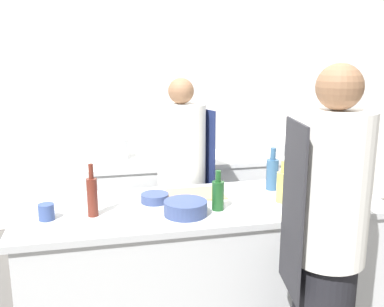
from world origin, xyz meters
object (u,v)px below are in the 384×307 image
Objects in this scene: bowl_prep_small at (186,208)px; bottle_cooking_oil at (92,196)px; bottle_olive_oil at (272,173)px; stockpot at (114,149)px; cup at (46,212)px; oven_range at (305,178)px; bowl_mixing_large at (155,198)px; bottle_vinegar at (283,186)px; bottle_wine at (218,194)px; chef_at_stove at (182,184)px; chef_at_prep_near at (327,245)px.

bottle_cooking_oil is at bearing 169.14° from bowl_prep_small.
bottle_olive_oil is 1.57m from stockpot.
oven_range is at bearing 34.68° from cup.
bowl_prep_small is (0.54, -0.10, -0.08)m from bottle_cooking_oil.
bottle_cooking_oil reaches higher than oven_range.
cup is at bearing 172.85° from bowl_prep_small.
bottle_olive_oil is 1.67× the size of bowl_mixing_large.
bottle_vinegar is 1.06× the size of stockpot.
bottle_vinegar is 2.90× the size of cup.
cup is (-0.65, -0.16, 0.02)m from bowl_mixing_large.
bowl_prep_small is at bearing -172.46° from bottle_vinegar.
bottle_wine is at bearing -130.29° from oven_range.
bottle_cooking_oil is 1.23× the size of bowl_prep_small.
oven_range is 0.58× the size of chef_at_stove.
bowl_mixing_large is 0.67m from cup.
bowl_prep_small reaches higher than bowl_mixing_large.
bottle_vinegar reaches higher than stockpot.
chef_at_prep_near is 2.30m from stockpot.
chef_at_stove reaches higher than bottle_olive_oil.
bottle_olive_oil is at bearing 26.83° from bowl_prep_small.
bottle_cooking_oil is 1.44m from stockpot.
chef_at_prep_near is 0.83m from bowl_prep_small.
chef_at_prep_near is at bearing -30.61° from bottle_cooking_oil.
chef_at_prep_near reaches higher than bottle_cooking_oil.
bowl_mixing_large is at bearing 22.47° from bottle_cooking_oil.
bowl_prep_small is at bearing -26.36° from chef_at_stove.
chef_at_prep_near is 5.94× the size of bottle_olive_oil.
bottle_cooking_oil reaches higher than bottle_vinegar.
chef_at_stove is at bearing 123.86° from bottle_vinegar.
chef_at_stove is 0.83m from bottle_wine.
chef_at_stove reaches higher than bowl_prep_small.
bottle_wine is 0.22m from bowl_prep_small.
bottle_wine is (-0.49, -0.31, -0.02)m from bottle_olive_oil.
bowl_mixing_large is 1.92× the size of cup.
chef_at_prep_near is 7.17× the size of bottle_wine.
oven_range is 3.50× the size of bottle_vinegar.
chef_at_prep_near reaches higher than bottle_wine.
stockpot is (-0.50, 0.67, 0.16)m from chef_at_stove.
oven_range is 3.17× the size of bottle_olive_oil.
bottle_wine is at bearing -147.41° from bottle_olive_oil.
bottle_olive_oil is 1.16× the size of bowl_prep_small.
chef_at_prep_near is 1.12m from bowl_mixing_large.
chef_at_stove is 5.21× the size of bottle_cooking_oil.
bowl_prep_small is 1.57m from stockpot.
chef_at_prep_near is (-1.17, -2.45, 0.42)m from oven_range.
bottle_olive_oil is at bearing -48.22° from stockpot.
chef_at_stove is 1.04m from bottle_cooking_oil.
bottle_cooking_oil reaches higher than bottle_wine.
bottle_wine is (-0.39, 0.61, 0.09)m from chef_at_prep_near.
bottle_olive_oil is at bearing -125.04° from oven_range.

